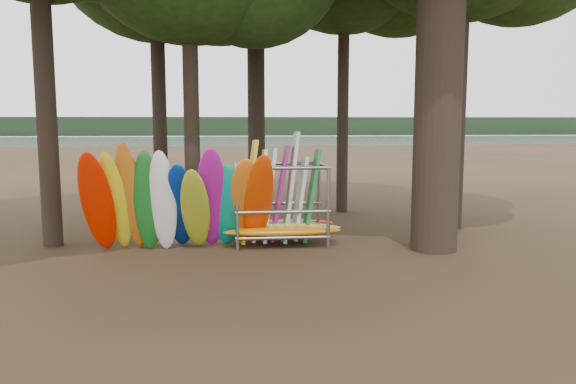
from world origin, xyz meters
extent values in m
plane|color=#47331E|center=(0.00, 0.00, 0.00)|extent=(120.00, 120.00, 0.00)
plane|color=gray|center=(0.00, 60.00, 0.00)|extent=(160.00, 160.00, 0.00)
cube|color=black|center=(0.00, 110.00, 2.00)|extent=(160.00, 4.00, 4.00)
cylinder|color=black|center=(-5.20, 2.19, 5.72)|extent=(0.50, 0.50, 11.43)
cylinder|color=black|center=(-2.91, 6.23, 5.34)|extent=(0.46, 0.46, 10.68)
cylinder|color=black|center=(0.29, 7.43, 6.12)|extent=(0.61, 0.61, 12.24)
cylinder|color=black|center=(3.27, 6.85, 5.78)|extent=(0.39, 0.39, 11.56)
cylinder|color=black|center=(-1.68, 3.06, 4.90)|extent=(0.43, 0.43, 9.79)
cylinder|color=black|center=(5.97, 3.45, 5.66)|extent=(0.50, 0.50, 11.32)
ellipsoid|color=red|center=(-3.78, 1.00, 1.26)|extent=(0.86, 1.62, 2.63)
ellipsoid|color=yellow|center=(-3.40, 1.17, 1.26)|extent=(0.75, 1.63, 2.63)
ellipsoid|color=orange|center=(-3.02, 1.19, 1.37)|extent=(0.80, 1.63, 2.86)
ellipsoid|color=#176922|center=(-2.64, 1.10, 1.26)|extent=(0.71, 1.23, 2.62)
ellipsoid|color=white|center=(-2.26, 1.03, 1.26)|extent=(0.66, 1.25, 2.63)
ellipsoid|color=navy|center=(-1.88, 1.26, 1.11)|extent=(0.76, 1.74, 2.37)
ellipsoid|color=#9DAF23|center=(-1.50, 1.07, 1.05)|extent=(0.76, 1.70, 2.25)
ellipsoid|color=#AB169E|center=(-1.12, 1.12, 1.30)|extent=(0.81, 1.82, 2.72)
ellipsoid|color=#089C8B|center=(-0.74, 1.29, 1.08)|extent=(0.79, 1.52, 2.30)
ellipsoid|color=orange|center=(-0.36, 1.27, 1.17)|extent=(0.95, 1.92, 2.51)
ellipsoid|color=#E13804|center=(0.02, 1.11, 1.21)|extent=(0.94, 1.83, 2.56)
ellipsoid|color=#C66C0B|center=(0.64, 1.33, 0.42)|extent=(3.00, 0.55, 0.24)
ellipsoid|color=yellow|center=(0.64, 1.71, 0.42)|extent=(3.14, 0.55, 0.24)
ellipsoid|color=#186D30|center=(0.64, 2.04, 0.42)|extent=(2.59, 0.55, 0.24)
ellipsoid|color=#B6130D|center=(0.64, 2.36, 0.42)|extent=(2.98, 0.55, 0.24)
cube|color=yellow|center=(-0.17, 1.98, 1.35)|extent=(0.54, 0.82, 2.72)
cube|color=white|center=(0.10, 2.13, 1.22)|extent=(0.47, 0.78, 2.46)
cube|color=white|center=(0.37, 2.01, 1.24)|extent=(0.39, 0.77, 2.51)
cube|color=#8F1775|center=(0.64, 2.14, 1.28)|extent=(0.55, 0.78, 2.57)
cube|color=silver|center=(0.91, 1.95, 1.45)|extent=(0.47, 0.81, 2.92)
cube|color=silver|center=(1.18, 2.19, 1.12)|extent=(0.46, 0.78, 2.27)
cube|color=#1A7834|center=(1.45, 1.95, 1.23)|extent=(0.51, 0.77, 2.48)
camera|label=1|loc=(-0.66, -12.50, 3.19)|focal=35.00mm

